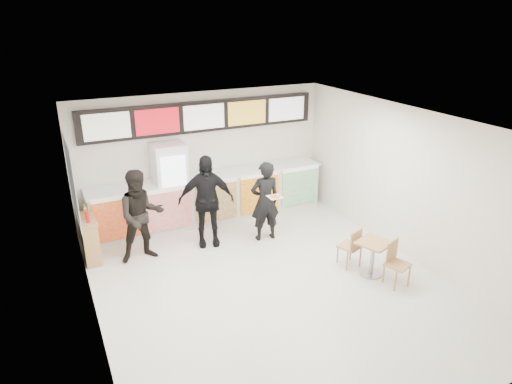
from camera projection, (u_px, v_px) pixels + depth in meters
floor at (271, 285)px, 8.33m from camera, size 7.00×7.00×0.00m
ceiling at (273, 123)px, 7.24m from camera, size 7.00×7.00×0.00m
wall_back at (204, 156)px, 10.72m from camera, size 6.00×0.00×6.00m
wall_left at (88, 246)px, 6.58m from camera, size 0.00×7.00×7.00m
wall_right at (407, 183)px, 8.99m from camera, size 0.00×7.00×7.00m
service_counter at (211, 198)px, 10.72m from camera, size 5.56×0.77×1.14m
menu_board at (203, 116)px, 10.30m from camera, size 5.50×0.14×0.70m
drinks_fridge at (171, 187)px, 10.20m from camera, size 0.70×0.67×2.00m
mirror_panel at (71, 178)px, 8.55m from camera, size 0.01×2.00×1.50m
customer_main at (265, 201)px, 9.73m from camera, size 0.68×0.48×1.77m
customer_left at (141, 216)px, 8.89m from camera, size 0.92×0.73×1.88m
customer_mid at (206, 201)px, 9.47m from camera, size 1.24×0.75×1.98m
pizza_slice at (275, 196)px, 9.25m from camera, size 0.36×0.36×0.02m
cafe_table at (373, 252)px, 8.50m from camera, size 0.85×1.44×0.82m
condiment_ledge at (90, 239)px, 9.04m from camera, size 0.33×0.80×1.07m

